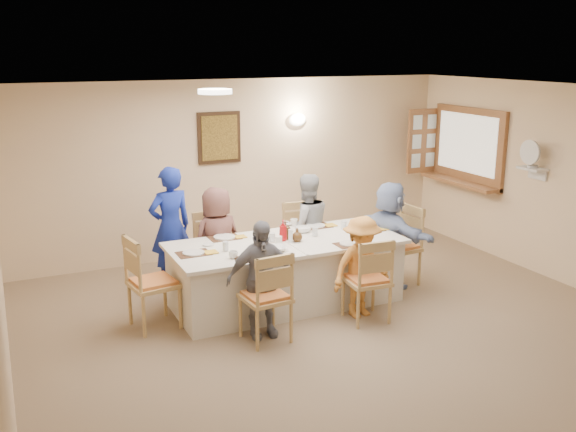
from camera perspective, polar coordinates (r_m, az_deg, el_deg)
name	(u,v)px	position (r m, az deg, el deg)	size (l,w,h in m)	color
ground	(364,347)	(6.63, 6.81, -11.45)	(7.00, 7.00, 0.00)	#857156
room_walls	(369,200)	(6.12, 7.24, 1.39)	(7.00, 7.00, 7.00)	beige
wall_picture	(219,138)	(9.06, -6.13, 6.94)	(0.62, 0.05, 0.72)	black
wall_sconce	(298,120)	(9.46, 0.85, 8.57)	(0.26, 0.09, 0.18)	white
ceiling_light	(215,91)	(6.90, -6.50, 10.95)	(0.36, 0.36, 0.05)	white
serving_hatch	(468,146)	(9.91, 15.73, 5.97)	(0.06, 1.50, 1.15)	#925E35
hatch_sill	(459,182)	(9.92, 15.00, 2.95)	(0.30, 1.50, 0.05)	#925E35
shutter_door	(423,141)	(10.33, 11.90, 6.55)	(0.55, 0.04, 1.00)	#925E35
fan_shelf	(532,169)	(8.90, 20.91, 3.96)	(0.22, 0.36, 0.03)	white
desk_fan	(532,157)	(8.85, 20.86, 4.90)	(0.30, 0.30, 0.28)	#A5A5A8
dining_table	(286,272)	(7.49, -0.18, -5.04)	(2.68, 1.14, 0.76)	silver
chair_back_left	(215,252)	(7.96, -6.53, -3.18)	(0.46, 0.46, 0.96)	tan
chair_back_right	(302,240)	(8.39, 1.26, -2.15)	(0.46, 0.46, 0.95)	tan
chair_front_left	(265,295)	(6.54, -2.03, -7.06)	(0.47, 0.47, 0.97)	tan
chair_front_right	(367,278)	(7.07, 7.01, -5.53)	(0.46, 0.46, 0.96)	tan
chair_left_end	(153,281)	(6.98, -11.87, -5.72)	(0.49, 0.49, 1.03)	tan
chair_right_end	(398,246)	(8.19, 9.73, -2.62)	(0.48, 0.48, 1.00)	tan
diner_back_left	(217,241)	(7.80, -6.29, -2.18)	(0.71, 0.54, 1.32)	brown
diner_back_right	(306,227)	(8.23, 1.64, -0.96)	(0.73, 0.60, 1.38)	#A5A8AD
diner_front_left	(261,279)	(6.60, -2.45, -5.62)	(0.75, 0.35, 1.24)	gray
diner_front_right	(361,267)	(7.13, 6.52, -4.53)	(0.79, 0.52, 1.15)	gold
diner_right_end	(390,234)	(8.07, 9.02, -1.62)	(0.56, 1.28, 1.34)	#91A7D3
caregiver	(170,227)	(8.08, -10.40, -0.97)	(0.61, 0.45, 1.52)	#192EAA
placemat_fl	(251,259)	(6.78, -3.31, -3.80)	(0.33, 0.24, 0.01)	#472B19
plate_fl	(251,258)	(6.78, -3.31, -3.72)	(0.23, 0.23, 0.01)	white
napkin_fl	(269,257)	(6.80, -1.74, -3.66)	(0.15, 0.15, 0.01)	gold
placemat_fr	(350,244)	(7.28, 5.51, -2.52)	(0.33, 0.24, 0.01)	#472B19
plate_fr	(350,243)	(7.28, 5.51, -2.45)	(0.23, 0.23, 0.01)	white
napkin_fr	(366,243)	(7.33, 6.92, -2.39)	(0.14, 0.14, 0.01)	gold
placemat_bl	(224,238)	(7.53, -5.67, -1.94)	(0.36, 0.27, 0.01)	#472B19
plate_bl	(224,237)	(7.53, -5.67, -1.87)	(0.25, 0.25, 0.02)	white
napkin_bl	(240,237)	(7.54, -4.26, -1.83)	(0.13, 0.13, 0.01)	gold
placemat_br	(316,226)	(7.99, 2.47, -0.91)	(0.37, 0.27, 0.01)	#472B19
plate_br	(316,225)	(7.99, 2.47, -0.84)	(0.24, 0.24, 0.01)	white
napkin_br	(330,225)	(8.03, 3.78, -0.80)	(0.14, 0.14, 0.01)	gold
placemat_le	(194,254)	(7.01, -8.39, -3.32)	(0.35, 0.26, 0.01)	#472B19
plate_le	(194,253)	(7.00, -8.40, -3.24)	(0.24, 0.24, 0.01)	white
napkin_le	(211,252)	(7.01, -6.87, -3.20)	(0.14, 0.14, 0.01)	gold
placemat_re	(369,230)	(7.89, 7.23, -1.22)	(0.33, 0.25, 0.01)	#472B19
plate_re	(369,229)	(7.88, 7.24, -1.15)	(0.24, 0.24, 0.01)	white
napkin_re	(384,229)	(7.94, 8.53, -1.11)	(0.13, 0.13, 0.01)	gold
teacup_a	(233,255)	(6.80, -4.88, -3.45)	(0.12, 0.12, 0.08)	white
teacup_b	(294,222)	(7.99, 0.53, -0.58)	(0.12, 0.12, 0.09)	white
bowl_a	(277,248)	(7.03, -0.96, -2.90)	(0.26, 0.26, 0.05)	white
bowl_b	(303,229)	(7.74, 1.34, -1.20)	(0.25, 0.25, 0.06)	white
condiment_ketchup	(283,230)	(7.36, -0.44, -1.29)	(0.12, 0.12, 0.25)	#B30F13
condiment_brown	(285,230)	(7.43, -0.24, -1.25)	(0.11, 0.11, 0.22)	#4A2F13
condiment_malt	(297,235)	(7.35, 0.82, -1.69)	(0.16, 0.16, 0.16)	#4A2F13
drinking_glass	(272,237)	(7.34, -1.41, -1.88)	(0.06, 0.06, 0.10)	silver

